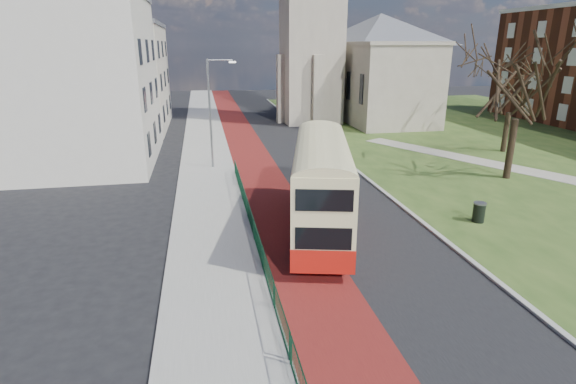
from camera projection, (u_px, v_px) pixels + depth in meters
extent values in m
plane|color=black|center=(336.00, 274.00, 18.61)|extent=(160.00, 160.00, 0.00)
cube|color=black|center=(285.00, 159.00, 37.54)|extent=(9.00, 120.00, 0.01)
cube|color=#591414|center=(253.00, 160.00, 37.06)|extent=(3.40, 120.00, 0.01)
cube|color=gray|center=(206.00, 161.00, 36.36)|extent=(4.00, 120.00, 0.12)
cube|color=#999993|center=(231.00, 160.00, 36.72)|extent=(0.25, 120.00, 0.13)
cube|color=#999993|center=(331.00, 150.00, 40.21)|extent=(0.25, 80.00, 0.13)
cube|color=#2C4A1A|center=(528.00, 142.00, 43.78)|extent=(40.00, 80.00, 0.04)
cube|color=#9E998C|center=(569.00, 180.00, 31.50)|extent=(18.84, 32.82, 0.03)
cylinder|color=#0C3721|center=(254.00, 220.00, 21.47)|extent=(0.04, 24.00, 0.04)
cylinder|color=#0C3721|center=(254.00, 238.00, 21.77)|extent=(0.04, 24.00, 0.04)
cube|color=gray|center=(312.00, 18.00, 51.75)|extent=(6.50, 6.50, 24.00)
cube|color=gray|center=(377.00, 83.00, 55.61)|extent=(9.00, 18.00, 9.00)
pyramid|color=#565960|center=(381.00, 13.00, 53.08)|extent=(9.00, 18.00, 3.60)
cube|color=beige|center=(83.00, 83.00, 34.68)|extent=(10.00, 14.00, 12.50)
cube|color=beige|center=(118.00, 78.00, 49.85)|extent=(10.00, 16.00, 11.00)
cube|color=#565960|center=(112.00, 23.00, 48.05)|extent=(10.30, 16.30, 0.50)
cylinder|color=gray|center=(210.00, 115.00, 33.32)|extent=(0.16, 0.16, 8.00)
cylinder|color=gray|center=(220.00, 60.00, 32.26)|extent=(1.80, 0.10, 0.10)
cube|color=silver|center=(232.00, 62.00, 32.47)|extent=(0.50, 0.18, 0.12)
cube|color=#B71910|center=(321.00, 212.00, 22.64)|extent=(5.12, 11.29, 1.00)
cube|color=beige|center=(321.00, 175.00, 22.03)|extent=(5.08, 11.23, 2.90)
cube|color=black|center=(296.00, 190.00, 22.66)|extent=(2.22, 8.77, 0.95)
cube|color=black|center=(346.00, 191.00, 22.53)|extent=(2.22, 8.77, 0.95)
cube|color=black|center=(296.00, 163.00, 21.90)|extent=(2.44, 9.62, 0.90)
cube|color=black|center=(348.00, 164.00, 21.78)|extent=(2.44, 9.62, 0.90)
cube|color=black|center=(320.00, 165.00, 27.50)|extent=(2.20, 0.62, 1.05)
cube|color=black|center=(320.00, 141.00, 27.03)|extent=(2.20, 0.62, 0.90)
cube|color=orange|center=(320.00, 131.00, 26.85)|extent=(1.76, 0.53, 0.30)
cylinder|color=black|center=(300.00, 197.00, 26.40)|extent=(0.54, 1.08, 1.04)
cylinder|color=black|center=(339.00, 198.00, 26.28)|extent=(0.54, 1.08, 1.04)
cylinder|color=black|center=(295.00, 249.00, 19.72)|extent=(0.54, 1.08, 1.04)
cylinder|color=black|center=(348.00, 250.00, 19.60)|extent=(0.54, 1.08, 1.04)
cylinder|color=black|center=(511.00, 149.00, 31.32)|extent=(0.62, 0.62, 4.20)
cylinder|color=black|center=(506.00, 132.00, 39.38)|extent=(0.45, 0.45, 3.44)
cylinder|color=black|center=(479.00, 213.00, 23.90)|extent=(0.74, 0.74, 1.01)
cylinder|color=gray|center=(480.00, 203.00, 23.73)|extent=(0.80, 0.80, 0.07)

